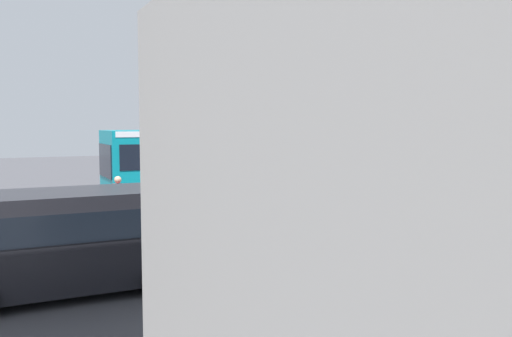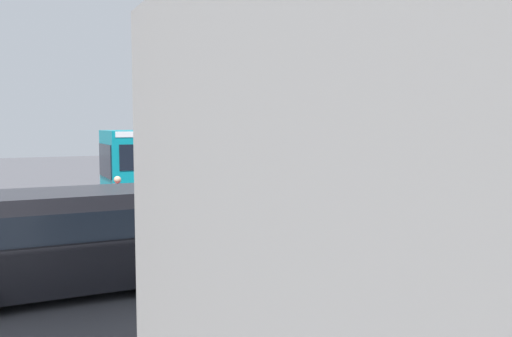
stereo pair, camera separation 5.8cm
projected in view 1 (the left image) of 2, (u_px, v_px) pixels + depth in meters
The scene contains 9 objects.
ground at pixel (261, 209), 21.44m from camera, with size 80.00×80.00×0.00m, color #424247.
city_bus at pixel (249, 161), 21.91m from camera, with size 11.54×2.85×3.15m.
parked_van at pixel (67, 235), 10.70m from camera, with size 4.80×2.17×2.05m.
bicycle_red at pixel (50, 240), 13.90m from camera, with size 1.77×0.44×0.96m.
pedestrian at pixel (118, 205), 16.52m from camera, with size 0.38×0.38×1.79m.
traffic_sign at pixel (356, 153), 27.43m from camera, with size 0.08×0.60×2.80m.
lane_dash_leftmost at pixel (314, 196), 25.28m from camera, with size 2.00×0.20×0.01m, color silver.
lane_dash_left at pixel (237, 201), 23.54m from camera, with size 2.00×0.20×0.01m, color silver.
lane_dash_centre at pixel (147, 207), 21.80m from camera, with size 2.00×0.20×0.01m, color silver.
Camera 1 is at (9.44, 19.02, 3.38)m, focal length 37.70 mm.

